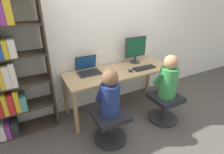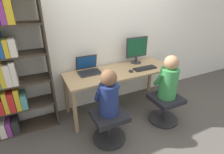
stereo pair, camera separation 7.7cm
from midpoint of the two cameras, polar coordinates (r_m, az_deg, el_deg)
The scene contains 12 objects.
ground_plane at distance 3.01m, azimuth 6.10°, elevation -12.96°, with size 14.00×14.00×0.00m, color #4C4742.
wall_back at distance 3.04m, azimuth -0.02°, elevation 14.73°, with size 10.00×0.05×2.60m.
desk at distance 2.91m, azimuth 3.35°, elevation 0.77°, with size 1.81×0.64×0.73m.
desktop_monitor at distance 3.17m, azimuth 8.77°, elevation 8.85°, with size 0.43×0.19×0.47m.
laptop at distance 2.80m, azimuth -6.86°, elevation 2.57°, with size 0.35×0.30×0.26m.
keyboard at distance 2.99m, azimuth 11.45°, elevation 2.85°, with size 0.40×0.14×0.03m.
computer_mouse_by_keyboard at distance 2.83m, azimuth 6.97°, elevation 1.96°, with size 0.07×0.09×0.03m.
office_chair_left at distance 2.92m, azimuth 17.55°, elevation -9.17°, with size 0.47×0.47×0.44m.
office_chair_right at distance 2.46m, azimuth -0.05°, elevation -15.07°, with size 0.47×0.47×0.44m.
person_at_monitor at distance 2.69m, azimuth 18.79°, elevation -0.61°, with size 0.33×0.30×0.66m.
person_at_laptop at distance 2.19m, azimuth -0.10°, elevation -5.62°, with size 0.30×0.27×0.62m.
bookshelf at distance 2.60m, azimuth -31.70°, elevation 1.98°, with size 0.94×0.33×1.92m.
Camera 2 is at (-1.28, -2.00, 1.84)m, focal length 28.00 mm.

